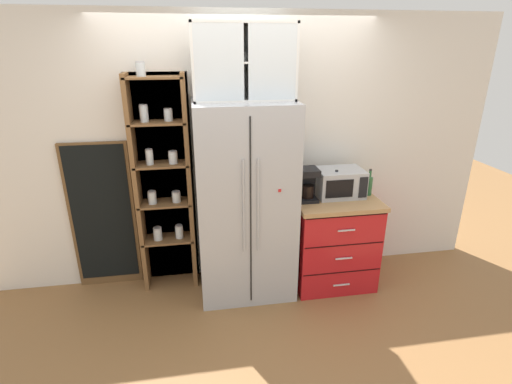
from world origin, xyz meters
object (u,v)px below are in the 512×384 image
object	(u,v)px
chalkboard_menu	(103,216)
bottle_green	(369,184)
mug_cream	(337,194)
refrigerator	(245,202)
coffee_maker	(307,184)
mug_red	(334,192)
microwave	(339,183)
bottle_cobalt	(336,186)

from	to	relation	value
chalkboard_menu	bottle_green	bearing A→B (deg)	-6.45
mug_cream	chalkboard_menu	size ratio (longest dim) A/B	0.08
refrigerator	coffee_maker	bearing A→B (deg)	0.77
refrigerator	mug_red	bearing A→B (deg)	1.54
microwave	coffee_maker	distance (m)	0.33
refrigerator	microwave	distance (m)	0.92
refrigerator	microwave	world-z (taller)	refrigerator
refrigerator	mug_cream	xyz separation A→B (m)	(0.86, -0.04, 0.04)
mug_cream	bottle_cobalt	size ratio (longest dim) A/B	0.41
microwave	bottle_cobalt	bearing A→B (deg)	-139.05
bottle_green	bottle_cobalt	bearing A→B (deg)	-177.73
microwave	bottle_cobalt	size ratio (longest dim) A/B	1.61
coffee_maker	bottle_green	size ratio (longest dim) A/B	1.19
bottle_cobalt	microwave	bearing A→B (deg)	40.95
mug_cream	bottle_cobalt	distance (m)	0.08
coffee_maker	mug_cream	size ratio (longest dim) A/B	2.78
refrigerator	mug_red	size ratio (longest dim) A/B	17.17
refrigerator	mug_cream	distance (m)	0.86
bottle_cobalt	mug_red	bearing A→B (deg)	84.04
microwave	mug_red	bearing A→B (deg)	-153.24
chalkboard_menu	bottle_cobalt	bearing A→B (deg)	-7.80
mug_cream	chalkboard_menu	world-z (taller)	chalkboard_menu
refrigerator	mug_cream	size ratio (longest dim) A/B	16.33
microwave	mug_cream	xyz separation A→B (m)	(-0.05, -0.09, -0.08)
microwave	chalkboard_menu	world-z (taller)	chalkboard_menu
chalkboard_menu	refrigerator	bearing A→B (deg)	-12.79
mug_red	chalkboard_menu	bearing A→B (deg)	172.76
refrigerator	bottle_cobalt	world-z (taller)	refrigerator
bottle_cobalt	bottle_green	distance (m)	0.34
bottle_green	microwave	bearing A→B (deg)	173.21
mug_red	mug_cream	size ratio (longest dim) A/B	0.95
coffee_maker	bottle_green	distance (m)	0.62
coffee_maker	mug_red	distance (m)	0.30
refrigerator	mug_cream	world-z (taller)	refrigerator
coffee_maker	mug_red	bearing A→B (deg)	3.15
chalkboard_menu	coffee_maker	bearing A→B (deg)	-8.73
mug_cream	mug_red	bearing A→B (deg)	89.63
coffee_maker	mug_cream	bearing A→B (deg)	-9.98
coffee_maker	bottle_cobalt	size ratio (longest dim) A/B	1.13
microwave	mug_red	distance (m)	0.11
mug_cream	bottle_cobalt	xyz separation A→B (m)	(-0.00, 0.04, 0.07)
microwave	coffee_maker	size ratio (longest dim) A/B	1.42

